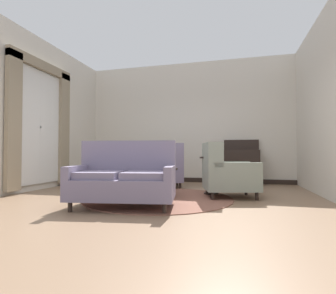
{
  "coord_description": "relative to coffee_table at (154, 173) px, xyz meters",
  "views": [
    {
      "loc": [
        1.31,
        -4.13,
        0.79
      ],
      "look_at": [
        0.15,
        0.43,
        0.91
      ],
      "focal_mm": 27.74,
      "sensor_mm": 36.0,
      "label": 1
    }
  ],
  "objects": [
    {
      "name": "armchair_near_sideboard",
      "position": [
        1.28,
        0.28,
        -0.02
      ],
      "size": [
        1.08,
        0.96,
        0.99
      ],
      "rotation": [
        0.0,
        0.0,
        1.83
      ],
      "color": "gray",
      "rests_on": "ground"
    },
    {
      "name": "porcelain_vase",
      "position": [
        -0.01,
        0.0,
        0.25
      ],
      "size": [
        0.15,
        0.15,
        0.38
      ],
      "color": "beige",
      "rests_on": "coffee_table"
    },
    {
      "name": "settee",
      "position": [
        -0.16,
        -0.98,
        -0.03
      ],
      "size": [
        1.59,
        1.01,
        1.0
      ],
      "rotation": [
        0.0,
        0.0,
        0.16
      ],
      "color": "slate",
      "rests_on": "ground"
    },
    {
      "name": "window_with_curtains",
      "position": [
        -2.69,
        0.26,
        1.1
      ],
      "size": [
        0.12,
        1.84,
        2.76
      ],
      "color": "silver"
    },
    {
      "name": "armchair_near_window",
      "position": [
        -0.13,
        1.35,
        -0.0
      ],
      "size": [
        0.99,
        1.06,
        1.03
      ],
      "rotation": [
        0.0,
        0.0,
        3.45
      ],
      "color": "slate",
      "rests_on": "ground"
    },
    {
      "name": "armchair_beside_settee",
      "position": [
        -0.96,
        0.78,
        0.0
      ],
      "size": [
        1.16,
        1.16,
        1.06
      ],
      "rotation": [
        0.0,
        0.0,
        3.91
      ],
      "color": "gray",
      "rests_on": "ground"
    },
    {
      "name": "wall_back",
      "position": [
        0.12,
        2.71,
        1.25
      ],
      "size": [
        5.96,
        0.08,
        3.38
      ],
      "primitive_type": "cube",
      "color": "silver",
      "rests_on": "ground"
    },
    {
      "name": "area_rug",
      "position": [
        0.12,
        -0.12,
        -0.43
      ],
      "size": [
        2.61,
        2.61,
        0.01
      ],
      "primitive_type": "cylinder",
      "color": "brown",
      "rests_on": "ground"
    },
    {
      "name": "ground",
      "position": [
        0.12,
        -0.42,
        -0.44
      ],
      "size": [
        8.77,
        8.77,
        0.0
      ],
      "primitive_type": "plane",
      "color": "#896B51"
    },
    {
      "name": "wall_right",
      "position": [
        3.02,
        0.52,
        1.25
      ],
      "size": [
        0.08,
        4.38,
        3.38
      ],
      "primitive_type": "cube",
      "color": "silver",
      "rests_on": "ground"
    },
    {
      "name": "coffee_table",
      "position": [
        0.0,
        0.0,
        0.0
      ],
      "size": [
        0.87,
        0.87,
        0.53
      ],
      "color": "black",
      "rests_on": "ground"
    },
    {
      "name": "wall_left",
      "position": [
        -2.78,
        0.52,
        1.25
      ],
      "size": [
        0.08,
        4.38,
        3.38
      ],
      "primitive_type": "cube",
      "color": "silver",
      "rests_on": "ground"
    },
    {
      "name": "sideboard",
      "position": [
        1.61,
        2.42,
        0.08
      ],
      "size": [
        0.89,
        0.38,
        1.16
      ],
      "color": "black",
      "rests_on": "ground"
    },
    {
      "name": "side_table",
      "position": [
        0.99,
        0.55,
        -0.0
      ],
      "size": [
        0.44,
        0.44,
        0.73
      ],
      "color": "black",
      "rests_on": "ground"
    },
    {
      "name": "baseboard_back",
      "position": [
        0.12,
        2.66,
        -0.38
      ],
      "size": [
        5.8,
        0.03,
        0.12
      ],
      "primitive_type": "cube",
      "color": "black",
      "rests_on": "ground"
    }
  ]
}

